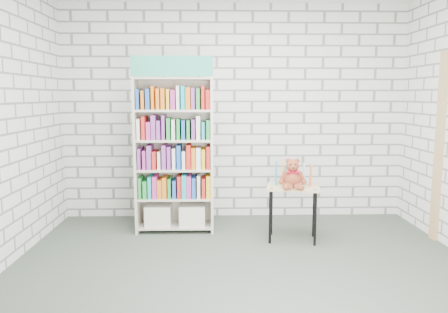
{
  "coord_description": "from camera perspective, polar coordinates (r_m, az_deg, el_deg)",
  "views": [
    {
      "loc": [
        -0.3,
        -3.79,
        1.62
      ],
      "look_at": [
        -0.17,
        0.95,
        0.96
      ],
      "focal_mm": 35.0,
      "sensor_mm": 36.0,
      "label": 1
    }
  ],
  "objects": [
    {
      "name": "teddy_bear",
      "position": [
        4.82,
        8.94,
        -2.54
      ],
      "size": [
        0.3,
        0.28,
        0.33
      ],
      "color": "maroon",
      "rests_on": "display_table"
    },
    {
      "name": "bookshelf",
      "position": [
        5.21,
        -6.47,
        0.39
      ],
      "size": [
        0.92,
        0.36,
        2.06
      ],
      "color": "beige",
      "rests_on": "ground"
    },
    {
      "name": "display_table",
      "position": [
        4.95,
        8.99,
        -4.84
      ],
      "size": [
        0.64,
        0.49,
        0.62
      ],
      "color": "tan",
      "rests_on": "ground"
    },
    {
      "name": "door_trim",
      "position": [
        5.4,
        26.28,
        1.06
      ],
      "size": [
        0.05,
        0.12,
        2.1
      ],
      "primitive_type": "cube",
      "color": "tan",
      "rests_on": "ground"
    },
    {
      "name": "ground",
      "position": [
        4.13,
        2.75,
        -15.15
      ],
      "size": [
        4.5,
        4.5,
        0.0
      ],
      "primitive_type": "plane",
      "color": "#3C473C",
      "rests_on": "ground"
    },
    {
      "name": "room_shell",
      "position": [
        3.81,
        2.94,
        10.4
      ],
      "size": [
        4.52,
        4.02,
        2.81
      ],
      "color": "silver",
      "rests_on": "ground"
    },
    {
      "name": "table_books",
      "position": [
        5.0,
        9.04,
        -2.29
      ],
      "size": [
        0.43,
        0.25,
        0.24
      ],
      "color": "teal",
      "rests_on": "display_table"
    }
  ]
}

